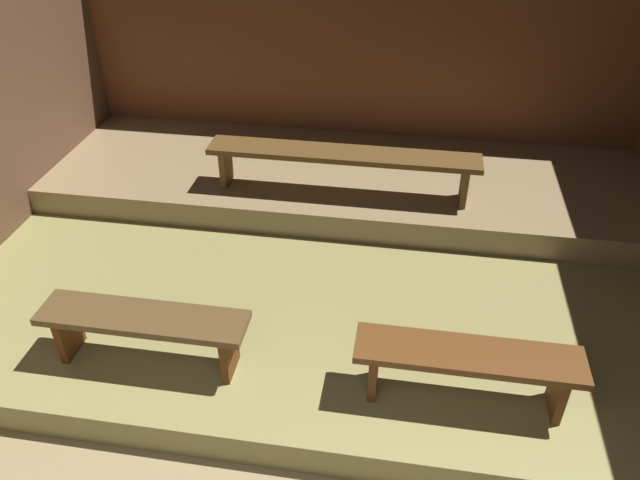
% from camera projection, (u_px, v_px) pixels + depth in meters
% --- Properties ---
extents(ground, '(6.24, 6.23, 0.08)m').
position_uv_depth(ground, '(314.00, 351.00, 4.40)').
color(ground, '#917C56').
extents(wall_back, '(6.24, 0.06, 2.22)m').
position_uv_depth(wall_back, '(360.00, 69.00, 5.97)').
color(wall_back, brown).
rests_on(wall_back, ground).
extents(platform_lower, '(5.44, 3.73, 0.23)m').
position_uv_depth(platform_lower, '(332.00, 265.00, 5.00)').
color(platform_lower, olive).
rests_on(platform_lower, ground).
extents(platform_middle, '(5.44, 1.67, 0.23)m').
position_uv_depth(platform_middle, '(348.00, 180.00, 5.70)').
color(platform_middle, '#8B734F').
rests_on(platform_middle, platform_lower).
extents(bench_lower_left, '(1.31, 0.31, 0.39)m').
position_uv_depth(bench_lower_left, '(144.00, 325.00, 3.79)').
color(bench_lower_left, brown).
rests_on(bench_lower_left, platform_lower).
extents(bench_lower_right, '(1.31, 0.31, 0.39)m').
position_uv_depth(bench_lower_right, '(467.00, 362.00, 3.53)').
color(bench_lower_right, brown).
rests_on(bench_lower_right, platform_lower).
extents(bench_middle_center, '(2.29, 0.31, 0.39)m').
position_uv_depth(bench_middle_center, '(342.00, 158.00, 5.11)').
color(bench_middle_center, '#543818').
rests_on(bench_middle_center, platform_middle).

